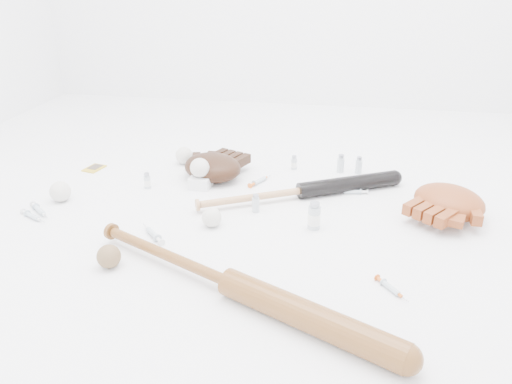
% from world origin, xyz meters
% --- Properties ---
extents(bat_dark, '(0.77, 0.44, 0.06)m').
position_xyz_m(bat_dark, '(0.19, 0.17, 0.03)').
color(bat_dark, black).
rests_on(bat_dark, ground).
extents(bat_wood, '(0.94, 0.50, 0.07)m').
position_xyz_m(bat_wood, '(0.06, -0.45, 0.04)').
color(bat_wood, brown).
rests_on(bat_wood, ground).
extents(glove_dark, '(0.38, 0.38, 0.10)m').
position_xyz_m(glove_dark, '(-0.18, 0.29, 0.05)').
color(glove_dark, black).
rests_on(glove_dark, ground).
extents(glove_tan, '(0.41, 0.41, 0.10)m').
position_xyz_m(glove_tan, '(0.70, 0.12, 0.05)').
color(glove_tan, brown).
rests_on(glove_tan, ground).
extents(trading_card, '(0.08, 0.10, 0.00)m').
position_xyz_m(trading_card, '(-0.70, 0.31, 0.00)').
color(trading_card, '#B89421').
rests_on(trading_card, ground).
extents(pedestal, '(0.08, 0.08, 0.04)m').
position_xyz_m(pedestal, '(-0.20, 0.20, 0.02)').
color(pedestal, white).
rests_on(pedestal, ground).
extents(baseball_on_pedestal, '(0.07, 0.07, 0.07)m').
position_xyz_m(baseball_on_pedestal, '(-0.20, 0.20, 0.08)').
color(baseball_on_pedestal, beige).
rests_on(baseball_on_pedestal, pedestal).
extents(baseball_left, '(0.08, 0.08, 0.08)m').
position_xyz_m(baseball_left, '(-0.67, -0.00, 0.04)').
color(baseball_left, beige).
rests_on(baseball_left, ground).
extents(baseball_upper, '(0.07, 0.07, 0.07)m').
position_xyz_m(baseball_upper, '(-0.34, 0.43, 0.04)').
color(baseball_upper, beige).
rests_on(baseball_upper, ground).
extents(baseball_mid, '(0.07, 0.07, 0.07)m').
position_xyz_m(baseball_mid, '(-0.08, -0.10, 0.03)').
color(baseball_mid, beige).
rests_on(baseball_mid, ground).
extents(baseball_aged, '(0.07, 0.07, 0.07)m').
position_xyz_m(baseball_aged, '(-0.31, -0.38, 0.03)').
color(baseball_aged, brown).
rests_on(baseball_aged, ground).
extents(syringe_0, '(0.14, 0.12, 0.02)m').
position_xyz_m(syringe_0, '(-0.70, -0.11, 0.01)').
color(syringe_0, '#ADBCC6').
rests_on(syringe_0, ground).
extents(syringe_1, '(0.13, 0.14, 0.02)m').
position_xyz_m(syringe_1, '(-0.25, -0.19, 0.01)').
color(syringe_1, '#ADBCC6').
rests_on(syringe_1, ground).
extents(syringe_2, '(0.09, 0.15, 0.02)m').
position_xyz_m(syringe_2, '(0.01, 0.28, 0.01)').
color(syringe_2, '#ADBCC6').
rests_on(syringe_2, ground).
extents(syringe_3, '(0.10, 0.12, 0.02)m').
position_xyz_m(syringe_3, '(0.48, -0.36, 0.01)').
color(syringe_3, '#ADBCC6').
rests_on(syringe_3, ground).
extents(syringe_4, '(0.14, 0.04, 0.02)m').
position_xyz_m(syringe_4, '(0.38, 0.24, 0.01)').
color(syringe_4, '#ADBCC6').
rests_on(syringe_4, ground).
extents(syringe_5, '(0.14, 0.09, 0.02)m').
position_xyz_m(syringe_5, '(-0.70, -0.15, 0.01)').
color(syringe_5, '#ADBCC6').
rests_on(syringe_5, ground).
extents(vial_0, '(0.03, 0.03, 0.08)m').
position_xyz_m(vial_0, '(0.33, 0.45, 0.04)').
color(vial_0, '#B1BBC2').
rests_on(vial_0, ground).
extents(vial_1, '(0.02, 0.02, 0.06)m').
position_xyz_m(vial_1, '(0.13, 0.45, 0.03)').
color(vial_1, '#B1BBC2').
rests_on(vial_1, ground).
extents(vial_2, '(0.03, 0.03, 0.07)m').
position_xyz_m(vial_2, '(0.04, 0.03, 0.03)').
color(vial_2, '#B1BBC2').
rests_on(vial_2, ground).
extents(vial_3, '(0.04, 0.04, 0.09)m').
position_xyz_m(vial_3, '(0.25, -0.05, 0.05)').
color(vial_3, '#B1BBC2').
rests_on(vial_3, ground).
extents(vial_4, '(0.02, 0.02, 0.06)m').
position_xyz_m(vial_4, '(-0.40, 0.16, 0.03)').
color(vial_4, '#B1BBC2').
rests_on(vial_4, ground).
extents(vial_5, '(0.03, 0.03, 0.07)m').
position_xyz_m(vial_5, '(0.40, 0.45, 0.04)').
color(vial_5, '#B1BBC2').
rests_on(vial_5, ground).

